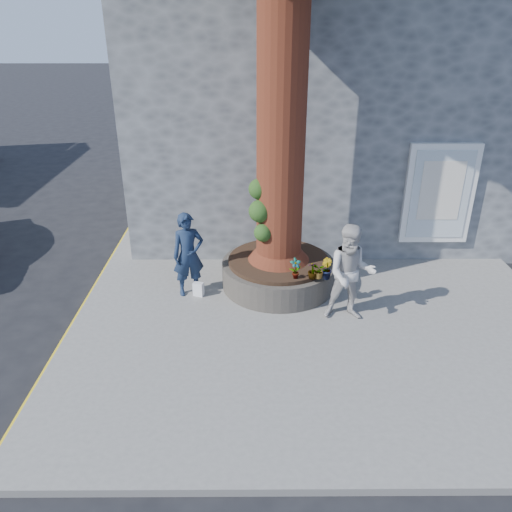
{
  "coord_description": "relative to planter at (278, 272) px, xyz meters",
  "views": [
    {
      "loc": [
        0.3,
        -7.1,
        5.13
      ],
      "look_at": [
        0.34,
        1.02,
        1.25
      ],
      "focal_mm": 35.0,
      "sensor_mm": 36.0,
      "label": 1
    }
  ],
  "objects": [
    {
      "name": "shopping_bag",
      "position": [
        -1.6,
        -0.44,
        -0.15
      ],
      "size": [
        0.23,
        0.18,
        0.28
      ],
      "primitive_type": "cube",
      "rotation": [
        0.0,
        0.0,
        -0.32
      ],
      "color": "white",
      "rests_on": "pavement"
    },
    {
      "name": "man",
      "position": [
        -1.78,
        -0.33,
        0.56
      ],
      "size": [
        0.72,
        0.58,
        1.7
      ],
      "primitive_type": "imported",
      "rotation": [
        0.0,
        0.0,
        0.33
      ],
      "color": "#16253E",
      "rests_on": "pavement"
    },
    {
      "name": "woman",
      "position": [
        1.22,
        -1.26,
        0.62
      ],
      "size": [
        0.93,
        0.75,
        1.82
      ],
      "primitive_type": "imported",
      "rotation": [
        0.0,
        0.0,
        -0.07
      ],
      "color": "#B6B1AE",
      "rests_on": "pavement"
    },
    {
      "name": "plant_a",
      "position": [
        0.27,
        -0.85,
        0.51
      ],
      "size": [
        0.24,
        0.2,
        0.41
      ],
      "primitive_type": "imported",
      "rotation": [
        0.0,
        0.0,
        0.28
      ],
      "color": "gray",
      "rests_on": "planter"
    },
    {
      "name": "ground",
      "position": [
        -0.8,
        -2.0,
        -0.41
      ],
      "size": [
        120.0,
        120.0,
        0.0
      ],
      "primitive_type": "plane",
      "color": "black",
      "rests_on": "ground"
    },
    {
      "name": "plant_b",
      "position": [
        0.85,
        -0.85,
        0.51
      ],
      "size": [
        0.28,
        0.28,
        0.4
      ],
      "primitive_type": "imported",
      "rotation": [
        0.0,
        0.0,
        1.96
      ],
      "color": "gray",
      "rests_on": "planter"
    },
    {
      "name": "yellow_line",
      "position": [
        -3.85,
        -1.0,
        -0.41
      ],
      "size": [
        0.1,
        30.0,
        0.01
      ],
      "primitive_type": "cube",
      "color": "yellow",
      "rests_on": "ground"
    },
    {
      "name": "planter",
      "position": [
        0.0,
        0.0,
        0.0
      ],
      "size": [
        2.3,
        2.3,
        0.6
      ],
      "color": "black",
      "rests_on": "pavement"
    },
    {
      "name": "plant_d",
      "position": [
        0.72,
        -0.85,
        0.46
      ],
      "size": [
        0.31,
        0.33,
        0.3
      ],
      "primitive_type": "imported",
      "rotation": [
        0.0,
        0.0,
        5.0
      ],
      "color": "gray",
      "rests_on": "planter"
    },
    {
      "name": "plant_c",
      "position": [
        0.6,
        -0.85,
        0.47
      ],
      "size": [
        0.2,
        0.2,
        0.33
      ],
      "primitive_type": "imported",
      "rotation": [
        0.0,
        0.0,
        3.21
      ],
      "color": "gray",
      "rests_on": "planter"
    },
    {
      "name": "stone_shop",
      "position": [
        1.7,
        5.2,
        2.75
      ],
      "size": [
        10.3,
        8.3,
        6.3
      ],
      "color": "#55575A",
      "rests_on": "ground"
    },
    {
      "name": "pavement",
      "position": [
        0.7,
        -1.0,
        -0.35
      ],
      "size": [
        9.0,
        8.0,
        0.12
      ],
      "primitive_type": "cube",
      "color": "slate",
      "rests_on": "ground"
    }
  ]
}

